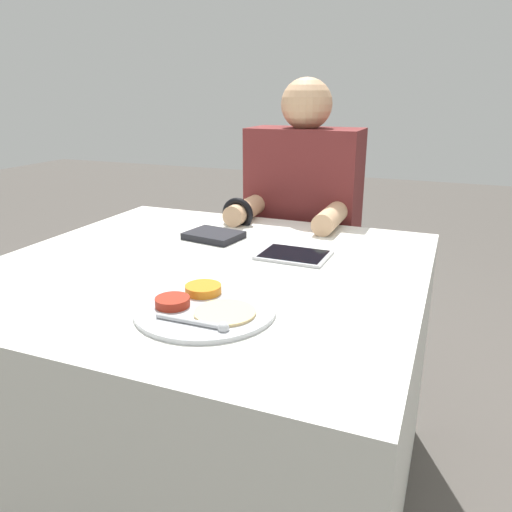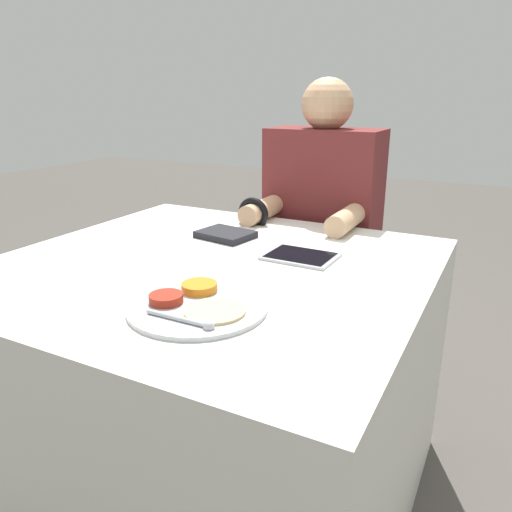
{
  "view_description": "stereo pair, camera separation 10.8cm",
  "coord_description": "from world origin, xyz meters",
  "px_view_note": "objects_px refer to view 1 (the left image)",
  "views": [
    {
      "loc": [
        0.57,
        -1.07,
        1.15
      ],
      "look_at": [
        0.16,
        -0.06,
        0.79
      ],
      "focal_mm": 35.0,
      "sensor_mm": 36.0,
      "label": 1
    },
    {
      "loc": [
        0.67,
        -1.02,
        1.15
      ],
      "look_at": [
        0.16,
        -0.06,
        0.79
      ],
      "focal_mm": 35.0,
      "sensor_mm": 36.0,
      "label": 2
    }
  ],
  "objects_px": {
    "red_notebook": "(214,236)",
    "person_diner": "(301,255)",
    "tablet_device": "(294,255)",
    "thali_tray": "(204,307)"
  },
  "relations": [
    {
      "from": "red_notebook",
      "to": "person_diner",
      "type": "xyz_separation_m",
      "value": [
        0.15,
        0.44,
        -0.18
      ]
    },
    {
      "from": "red_notebook",
      "to": "person_diner",
      "type": "height_order",
      "value": "person_diner"
    },
    {
      "from": "thali_tray",
      "to": "person_diner",
      "type": "xyz_separation_m",
      "value": [
        -0.07,
        0.91,
        -0.18
      ]
    },
    {
      "from": "tablet_device",
      "to": "person_diner",
      "type": "xyz_separation_m",
      "value": [
        -0.13,
        0.51,
        -0.17
      ]
    },
    {
      "from": "thali_tray",
      "to": "tablet_device",
      "type": "relative_size",
      "value": 1.52
    },
    {
      "from": "thali_tray",
      "to": "red_notebook",
      "type": "height_order",
      "value": "thali_tray"
    },
    {
      "from": "person_diner",
      "to": "tablet_device",
      "type": "bearing_deg",
      "value": -75.78
    },
    {
      "from": "thali_tray",
      "to": "red_notebook",
      "type": "relative_size",
      "value": 1.63
    },
    {
      "from": "thali_tray",
      "to": "person_diner",
      "type": "bearing_deg",
      "value": 94.34
    },
    {
      "from": "red_notebook",
      "to": "tablet_device",
      "type": "bearing_deg",
      "value": -14.99
    }
  ]
}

